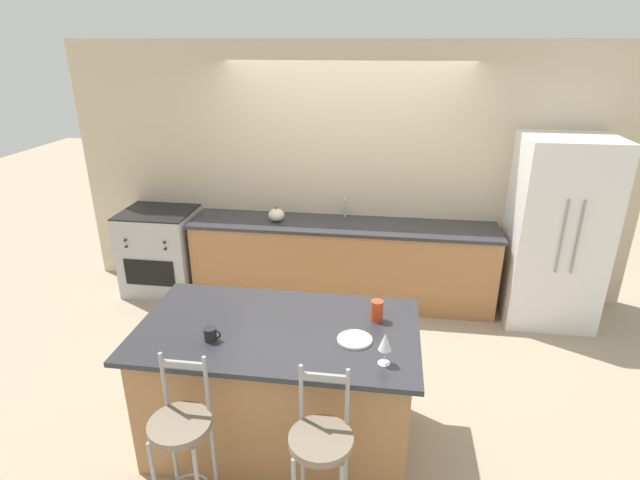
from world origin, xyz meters
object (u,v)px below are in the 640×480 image
at_px(bar_stool_far, 321,456).
at_px(tumbler_cup, 377,311).
at_px(bar_stool_near, 183,441).
at_px(refrigerator, 556,232).
at_px(dinner_plate, 355,339).
at_px(pumpkin_decoration, 276,215).
at_px(oven_range, 162,251).
at_px(wine_glass, 385,342).
at_px(coffee_mug, 211,334).

distance_m(bar_stool_far, tumbler_cup, 1.03).
bearing_deg(bar_stool_near, tumbler_cup, 41.28).
bearing_deg(tumbler_cup, refrigerator, 48.35).
bearing_deg(dinner_plate, refrigerator, 50.05).
bearing_deg(refrigerator, pumpkin_decoration, 178.96).
bearing_deg(bar_stool_near, oven_range, 116.80).
height_order(wine_glass, coffee_mug, wine_glass).
height_order(wine_glass, pumpkin_decoration, wine_glass).
distance_m(bar_stool_near, tumbler_cup, 1.44).
bearing_deg(refrigerator, oven_range, 179.52).
bearing_deg(wine_glass, oven_range, 136.39).
height_order(dinner_plate, wine_glass, wine_glass).
bearing_deg(pumpkin_decoration, bar_stool_far, -72.84).
relative_size(dinner_plate, tumbler_cup, 1.55).
height_order(oven_range, tumbler_cup, tumbler_cup).
distance_m(refrigerator, dinner_plate, 2.82).
height_order(bar_stool_far, tumbler_cup, bar_stool_far).
bearing_deg(bar_stool_near, refrigerator, 45.85).
bearing_deg(bar_stool_near, dinner_plate, 35.18).
xyz_separation_m(bar_stool_far, dinner_plate, (0.12, 0.64, 0.34)).
bearing_deg(bar_stool_near, pumpkin_decoration, 91.90).
xyz_separation_m(dinner_plate, wine_glass, (0.19, -0.22, 0.14)).
distance_m(refrigerator, coffee_mug, 3.55).
bearing_deg(wine_glass, bar_stool_near, -158.82).
bearing_deg(oven_range, bar_stool_far, -51.97).
distance_m(bar_stool_near, coffee_mug, 0.64).
bearing_deg(bar_stool_far, dinner_plate, 79.06).
relative_size(refrigerator, oven_range, 1.99).
distance_m(dinner_plate, wine_glass, 0.32).
bearing_deg(bar_stool_far, oven_range, 128.03).
bearing_deg(pumpkin_decoration, bar_stool_near, -88.10).
xyz_separation_m(oven_range, coffee_mug, (1.45, -2.32, 0.50)).
distance_m(bar_stool_far, wine_glass, 0.71).
bearing_deg(bar_stool_far, wine_glass, 53.79).
height_order(coffee_mug, pumpkin_decoration, pumpkin_decoration).
height_order(bar_stool_far, wine_glass, wine_glass).
bearing_deg(tumbler_cup, bar_stool_near, -138.72).
xyz_separation_m(bar_stool_near, coffee_mug, (0.01, 0.52, 0.37)).
relative_size(oven_range, bar_stool_near, 0.87).
relative_size(bar_stool_near, pumpkin_decoration, 6.33).
distance_m(refrigerator, pumpkin_decoration, 2.82).
height_order(bar_stool_far, pumpkin_decoration, bar_stool_far).
xyz_separation_m(oven_range, pumpkin_decoration, (1.34, 0.02, 0.49)).
distance_m(refrigerator, oven_range, 4.18).
xyz_separation_m(tumbler_cup, pumpkin_decoration, (-1.13, 1.94, -0.04)).
bearing_deg(tumbler_cup, coffee_mug, -158.99).
bearing_deg(coffee_mug, bar_stool_far, -33.75).
bearing_deg(wine_glass, tumbler_cup, 97.20).
xyz_separation_m(refrigerator, bar_stool_near, (-2.72, -2.80, -0.34)).
relative_size(coffee_mug, pumpkin_decoration, 0.64).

